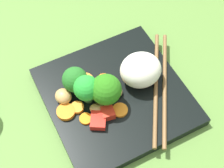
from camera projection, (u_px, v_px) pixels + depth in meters
ground_plane at (116, 102)px, 60.84cm from camera, size 110.00×110.00×2.00cm
square_plate at (116, 96)px, 59.23cm from camera, size 24.37×24.37×1.84cm
rice_mound at (141, 70)px, 57.58cm from camera, size 7.74×7.10×5.82cm
broccoli_floret_0 at (75, 80)px, 56.32cm from camera, size 4.34×4.34×5.38cm
broccoli_floret_1 at (106, 90)px, 54.23cm from camera, size 5.13×5.13×6.64cm
broccoli_floret_2 at (87, 89)px, 54.42cm from camera, size 4.26×4.26×6.28cm
carrot_slice_0 at (76, 105)px, 56.83cm from camera, size 2.80×2.80×0.65cm
carrot_slice_1 at (104, 79)px, 59.80cm from camera, size 3.14×3.14×0.43cm
carrot_slice_2 at (65, 109)px, 56.33cm from camera, size 4.28×4.28×0.73cm
carrot_slice_3 at (86, 119)px, 55.56cm from camera, size 2.16×2.16×0.44cm
carrot_slice_4 at (85, 81)px, 59.43cm from camera, size 3.90×3.90×0.73cm
carrot_slice_5 at (120, 110)px, 56.42cm from camera, size 3.17×3.17×0.47cm
pepper_chunk_0 at (98, 120)px, 54.95cm from camera, size 3.60×3.85×1.24cm
pepper_chunk_1 at (108, 113)px, 55.57cm from camera, size 2.28×2.41×1.48cm
pepper_chunk_2 at (100, 87)px, 57.88cm from camera, size 3.42×3.22×2.24cm
chicken_piece_0 at (115, 91)px, 57.87cm from camera, size 2.38×2.59×1.43cm
chicken_piece_1 at (63, 96)px, 56.83cm from camera, size 3.54×3.64×2.27cm
chicken_piece_4 at (97, 108)px, 56.01cm from camera, size 2.91×2.58×1.48cm
chopstick_pair at (160, 86)px, 58.82cm from camera, size 13.40×21.32×0.71cm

